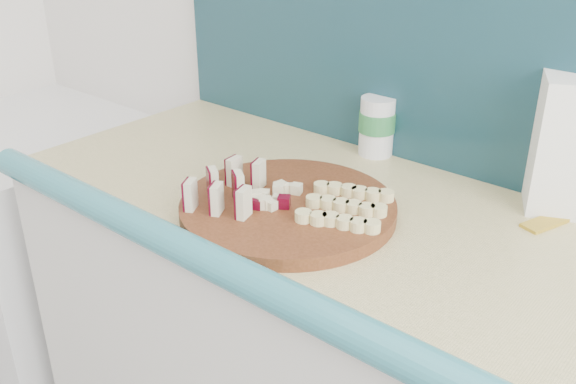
# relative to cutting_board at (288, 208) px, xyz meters

# --- Properties ---
(porcelain_fixture) EXTENTS (0.70, 0.72, 0.84)m
(porcelain_fixture) POSITION_rel_cutting_board_xyz_m (-1.08, 0.09, -0.52)
(porcelain_fixture) COLOR white
(porcelain_fixture) RESTS_ON ground
(cutting_board) EXTENTS (0.52, 0.52, 0.03)m
(cutting_board) POSITION_rel_cutting_board_xyz_m (0.00, 0.00, 0.00)
(cutting_board) COLOR #41210E
(cutting_board) RESTS_ON kitchen_counter
(apple_wedges) EXTENTS (0.14, 0.18, 0.06)m
(apple_wedges) POSITION_rel_cutting_board_xyz_m (-0.09, -0.07, 0.04)
(apple_wedges) COLOR beige
(apple_wedges) RESTS_ON cutting_board
(apple_chunks) EXTENTS (0.06, 0.06, 0.02)m
(apple_chunks) POSITION_rel_cutting_board_xyz_m (-0.02, -0.01, 0.02)
(apple_chunks) COLOR #EFE6BF
(apple_chunks) RESTS_ON cutting_board
(banana_slices) EXTENTS (0.19, 0.19, 0.02)m
(banana_slices) POSITION_rel_cutting_board_xyz_m (0.10, 0.04, 0.02)
(banana_slices) COLOR #DFD188
(banana_slices) RESTS_ON cutting_board
(canister) EXTENTS (0.08, 0.08, 0.13)m
(canister) POSITION_rel_cutting_board_xyz_m (-0.03, 0.35, 0.06)
(canister) COLOR silver
(canister) RESTS_ON kitchen_counter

